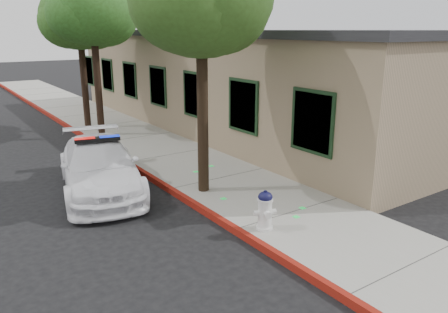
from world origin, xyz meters
TOP-DOWN VIEW (x-y plane):
  - ground at (0.00, 0.00)m, footprint 120.00×120.00m
  - sidewalk at (1.60, 3.00)m, footprint 3.20×60.00m
  - red_curb at (0.06, 3.00)m, footprint 0.14×60.00m
  - clapboard_building at (6.69, 9.00)m, footprint 7.30×20.89m
  - police_car at (-1.44, 4.28)m, footprint 3.03×5.15m
  - fire_hydrant at (0.52, -0.34)m, footprint 0.50×0.43m
  - street_tree_near at (0.71, 2.40)m, footprint 3.75×3.48m
  - street_tree_mid at (0.72, 10.31)m, footprint 3.55×3.29m
  - street_tree_far at (0.72, 11.97)m, footprint 3.44×3.15m

SIDE VIEW (x-z plane):
  - ground at x=0.00m, z-range 0.00..0.00m
  - sidewalk at x=1.60m, z-range 0.00..0.15m
  - red_curb at x=0.06m, z-range 0.00..0.16m
  - fire_hydrant at x=0.52m, z-range 0.15..1.02m
  - police_car at x=-1.44m, z-range -0.06..1.46m
  - clapboard_building at x=6.69m, z-range 0.01..4.25m
  - street_tree_far at x=0.72m, z-range 1.65..7.60m
  - street_tree_mid at x=0.72m, z-range 1.74..8.02m
  - street_tree_near at x=0.71m, z-range 1.72..8.10m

